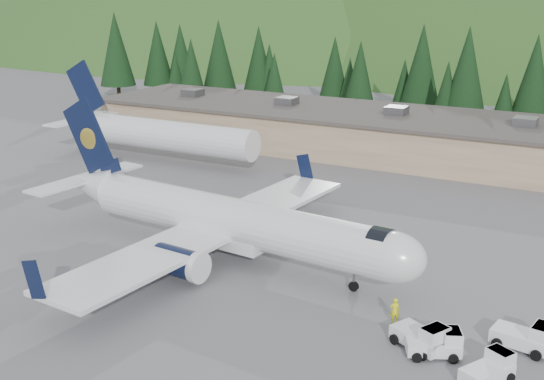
{
  "coord_description": "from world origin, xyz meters",
  "views": [
    {
      "loc": [
        25.59,
        -41.55,
        20.36
      ],
      "look_at": [
        0.0,
        6.0,
        4.0
      ],
      "focal_mm": 45.0,
      "sensor_mm": 36.0,
      "label": 1
    }
  ],
  "objects": [
    {
      "name": "baggage_tug_b",
      "position": [
        21.94,
        -3.55,
        0.8
      ],
      "size": [
        3.56,
        2.44,
        1.78
      ],
      "rotation": [
        0.0,
        0.0,
        -0.15
      ],
      "color": "white",
      "rests_on": "ground"
    },
    {
      "name": "ground",
      "position": [
        0.0,
        0.0,
        0.0
      ],
      "size": [
        600.0,
        600.0,
        0.0
      ],
      "primitive_type": "plane",
      "color": "slate"
    },
    {
      "name": "ramp_worker",
      "position": [
        14.1,
        -4.03,
        0.84
      ],
      "size": [
        0.73,
        0.67,
        1.67
      ],
      "primitive_type": "imported",
      "rotation": [
        0.0,
        0.0,
        3.74
      ],
      "color": "#E7EE0D",
      "rests_on": "ground"
    },
    {
      "name": "tree_line",
      "position": [
        -5.69,
        60.01,
        7.64
      ],
      "size": [
        114.03,
        17.06,
        14.37
      ],
      "color": "black",
      "rests_on": "ground"
    },
    {
      "name": "baggage_tug_a",
      "position": [
        17.58,
        -6.64,
        0.73
      ],
      "size": [
        3.4,
        2.77,
        1.62
      ],
      "rotation": [
        0.0,
        0.0,
        0.44
      ],
      "color": "white",
      "rests_on": "ground"
    },
    {
      "name": "baggage_tug_c",
      "position": [
        20.71,
        -7.79,
        0.7
      ],
      "size": [
        2.76,
        3.26,
        1.56
      ],
      "rotation": [
        0.0,
        0.0,
        1.06
      ],
      "color": "white",
      "rests_on": "ground"
    },
    {
      "name": "baggage_tug_d",
      "position": [
        16.65,
        -6.44,
        0.79
      ],
      "size": [
        3.71,
        3.07,
        1.77
      ],
      "rotation": [
        0.0,
        0.0,
        -0.46
      ],
      "color": "white",
      "rests_on": "ground"
    },
    {
      "name": "second_airliner",
      "position": [
        -24.92,
        22.0,
        3.32
      ],
      "size": [
        27.5,
        11.0,
        10.05
      ],
      "color": "white",
      "rests_on": "ground"
    },
    {
      "name": "airliner",
      "position": [
        -0.99,
        0.09,
        3.0
      ],
      "size": [
        33.95,
        31.89,
        11.26
      ],
      "rotation": [
        0.0,
        0.0,
        -0.09
      ],
      "color": "white",
      "rests_on": "ground"
    },
    {
      "name": "terminal_building",
      "position": [
        -5.01,
        38.0,
        2.62
      ],
      "size": [
        71.0,
        17.0,
        6.1
      ],
      "color": "#92775F",
      "rests_on": "ground"
    }
  ]
}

